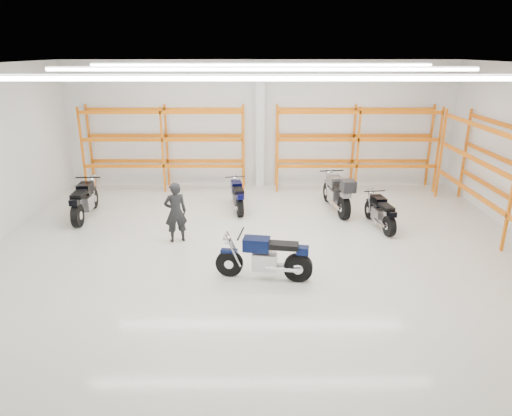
{
  "coord_description": "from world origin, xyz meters",
  "views": [
    {
      "loc": [
        -0.14,
        -10.57,
        4.83
      ],
      "look_at": [
        -0.14,
        0.5,
        0.97
      ],
      "focal_mm": 32.0,
      "sensor_mm": 36.0,
      "label": 1
    }
  ],
  "objects_px": {
    "motorcycle_back_c": "(338,194)",
    "motorcycle_back_d": "(381,213)",
    "motorcycle_back_a": "(84,202)",
    "motorcycle_back_b": "(237,197)",
    "structural_column": "(260,125)",
    "motorcycle_main": "(268,258)",
    "standing_man": "(176,212)"
  },
  "relations": [
    {
      "from": "motorcycle_back_c",
      "to": "motorcycle_back_d",
      "type": "bearing_deg",
      "value": -53.66
    },
    {
      "from": "motorcycle_back_a",
      "to": "motorcycle_back_b",
      "type": "distance_m",
      "value": 4.62
    },
    {
      "from": "structural_column",
      "to": "motorcycle_back_c",
      "type": "bearing_deg",
      "value": -50.47
    },
    {
      "from": "motorcycle_back_a",
      "to": "motorcycle_back_c",
      "type": "bearing_deg",
      "value": 4.11
    },
    {
      "from": "motorcycle_main",
      "to": "motorcycle_back_c",
      "type": "relative_size",
      "value": 0.88
    },
    {
      "from": "motorcycle_back_c",
      "to": "structural_column",
      "type": "height_order",
      "value": "structural_column"
    },
    {
      "from": "motorcycle_back_a",
      "to": "standing_man",
      "type": "height_order",
      "value": "standing_man"
    },
    {
      "from": "motorcycle_back_d",
      "to": "structural_column",
      "type": "distance_m",
      "value": 5.73
    },
    {
      "from": "motorcycle_main",
      "to": "structural_column",
      "type": "relative_size",
      "value": 0.48
    },
    {
      "from": "standing_man",
      "to": "motorcycle_main",
      "type": "bearing_deg",
      "value": 118.75
    },
    {
      "from": "motorcycle_back_c",
      "to": "motorcycle_back_b",
      "type": "bearing_deg",
      "value": 176.76
    },
    {
      "from": "motorcycle_back_b",
      "to": "motorcycle_back_c",
      "type": "height_order",
      "value": "motorcycle_back_c"
    },
    {
      "from": "motorcycle_main",
      "to": "motorcycle_back_c",
      "type": "height_order",
      "value": "motorcycle_back_c"
    },
    {
      "from": "motorcycle_back_c",
      "to": "standing_man",
      "type": "height_order",
      "value": "standing_man"
    },
    {
      "from": "motorcycle_back_a",
      "to": "standing_man",
      "type": "relative_size",
      "value": 1.41
    },
    {
      "from": "motorcycle_main",
      "to": "motorcycle_back_b",
      "type": "height_order",
      "value": "motorcycle_main"
    },
    {
      "from": "motorcycle_back_b",
      "to": "standing_man",
      "type": "xyz_separation_m",
      "value": [
        -1.51,
        -2.47,
        0.36
      ]
    },
    {
      "from": "motorcycle_main",
      "to": "standing_man",
      "type": "bearing_deg",
      "value": 138.2
    },
    {
      "from": "standing_man",
      "to": "structural_column",
      "type": "bearing_deg",
      "value": -132.78
    },
    {
      "from": "motorcycle_main",
      "to": "structural_column",
      "type": "xyz_separation_m",
      "value": [
        -0.12,
        7.32,
        1.75
      ]
    },
    {
      "from": "motorcycle_main",
      "to": "standing_man",
      "type": "height_order",
      "value": "standing_man"
    },
    {
      "from": "motorcycle_back_d",
      "to": "motorcycle_back_c",
      "type": "bearing_deg",
      "value": 126.34
    },
    {
      "from": "motorcycle_main",
      "to": "motorcycle_back_b",
      "type": "relative_size",
      "value": 1.11
    },
    {
      "from": "motorcycle_main",
      "to": "motorcycle_back_a",
      "type": "bearing_deg",
      "value": 144.58
    },
    {
      "from": "motorcycle_back_c",
      "to": "motorcycle_back_d",
      "type": "height_order",
      "value": "motorcycle_back_c"
    },
    {
      "from": "standing_man",
      "to": "structural_column",
      "type": "relative_size",
      "value": 0.36
    },
    {
      "from": "standing_man",
      "to": "structural_column",
      "type": "xyz_separation_m",
      "value": [
        2.24,
        5.2,
        1.44
      ]
    },
    {
      "from": "motorcycle_back_b",
      "to": "structural_column",
      "type": "height_order",
      "value": "structural_column"
    },
    {
      "from": "motorcycle_back_a",
      "to": "motorcycle_back_c",
      "type": "distance_m",
      "value": 7.72
    },
    {
      "from": "motorcycle_main",
      "to": "structural_column",
      "type": "bearing_deg",
      "value": 90.95
    },
    {
      "from": "motorcycle_back_b",
      "to": "structural_column",
      "type": "distance_m",
      "value": 3.35
    },
    {
      "from": "motorcycle_main",
      "to": "motorcycle_back_d",
      "type": "xyz_separation_m",
      "value": [
        3.27,
        3.06,
        -0.05
      ]
    }
  ]
}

